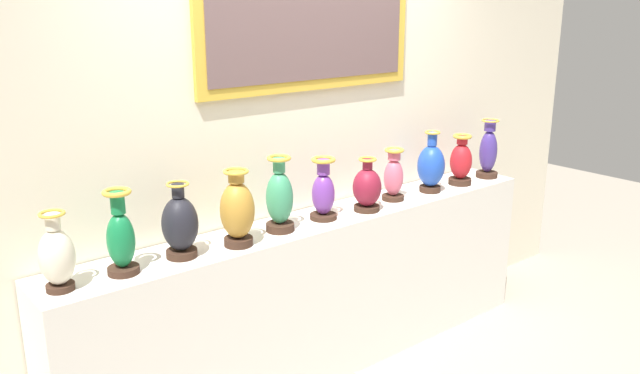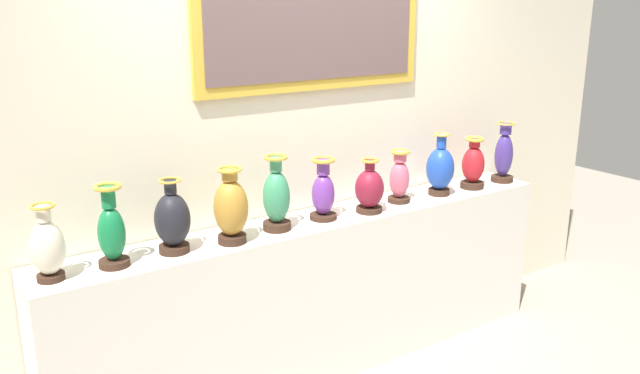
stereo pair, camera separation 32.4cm
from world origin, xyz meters
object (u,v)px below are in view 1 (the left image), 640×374
Objects in this scene: vase_ochre at (237,211)px; vase_burgundy at (367,188)px; vase_sapphire at (431,166)px; vase_rose at (394,176)px; vase_emerald at (121,238)px; vase_jade at (280,199)px; vase_indigo at (488,152)px; vase_crimson at (461,162)px; vase_ivory at (57,256)px; vase_violet at (323,192)px; vase_onyx at (180,225)px.

vase_ochre is 0.89m from vase_burgundy.
vase_rose is at bearing 175.54° from vase_sapphire.
vase_emerald is 0.89m from vase_jade.
vase_jade reaches higher than vase_sapphire.
vase_burgundy is at bearing -179.03° from vase_indigo.
vase_emerald is at bearing -179.20° from vase_jade.
vase_emerald reaches higher than vase_crimson.
vase_rose is at bearing 0.93° from vase_emerald.
vase_ochre is at bearing -177.16° from vase_rose.
vase_ivory is 1.77m from vase_burgundy.
vase_ochre is 1.16× the size of vase_crimson.
vase_violet is at bearing -179.12° from vase_rose.
vase_crimson is (0.88, 0.02, 0.02)m from vase_burgundy.
vase_crimson is (0.61, -0.03, 0.00)m from vase_rose.
vase_ochre reaches higher than vase_onyx.
vase_sapphire is at bearing 0.11° from vase_emerald.
vase_emerald is 0.98× the size of vase_indigo.
vase_emerald is (0.28, -0.00, 0.02)m from vase_ivory.
vase_indigo reaches higher than vase_ivory.
vase_crimson is 0.84× the size of vase_indigo.
vase_ochre is 1.17m from vase_rose.
vase_onyx is (0.30, 0.01, -0.01)m from vase_emerald.
vase_onyx is 1.19m from vase_burgundy.
vase_crimson is at bearing 1.36° from vase_burgundy.
vase_emerald is 0.96× the size of vase_jade.
vase_jade reaches higher than vase_violet.
vase_crimson is at bearing -0.48° from vase_onyx.
vase_emerald is at bearing -177.57° from vase_onyx.
vase_jade is (0.59, -0.00, 0.02)m from vase_onyx.
vase_rose is at bearing 2.84° from vase_ochre.
vase_emerald is 1.22× the size of vase_rose.
vase_indigo is (1.77, -0.02, -0.00)m from vase_jade.
vase_burgundy is 1.17m from vase_indigo.
vase_onyx is 0.90× the size of vase_jade.
vase_ochre is at bearing -179.19° from vase_crimson.
vase_violet is at bearing 178.97° from vase_sapphire.
vase_ivory reaches higher than vase_crimson.
vase_ochre is 1.00× the size of vase_sapphire.
vase_ivory is at bearing 179.12° from vase_burgundy.
vase_rose is (1.46, 0.02, -0.01)m from vase_onyx.
vase_onyx is 0.30m from vase_ochre.
vase_violet is (1.48, 0.02, 0.00)m from vase_ivory.
vase_rose is at bearing 1.06° from vase_jade.
vase_violet is at bearing 0.70° from vase_ivory.
vase_onyx is 1.09× the size of vase_crimson.
vase_violet is at bearing 179.00° from vase_indigo.
vase_onyx reaches higher than vase_violet.
vase_violet is 1.05× the size of vase_crimson.
vase_jade reaches higher than vase_burgundy.
vase_onyx is 1.14× the size of vase_rose.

